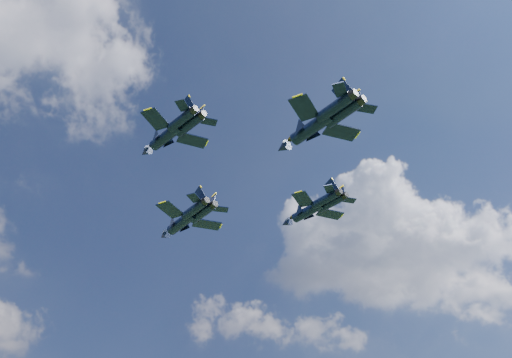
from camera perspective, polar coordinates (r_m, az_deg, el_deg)
The scene contains 4 objects.
jet_lead at distance 105.12m, azimuth -7.55°, elevation -4.39°, with size 13.45×17.16×4.12m.
jet_left at distance 86.02m, azimuth -9.12°, elevation 4.16°, with size 11.49×14.98×3.55m.
jet_right at distance 103.57m, azimuth 5.05°, elevation -3.29°, with size 12.21×15.83×3.76m.
jet_slot at distance 86.25m, azimuth 5.36°, elevation 4.99°, with size 13.75×17.70×4.22m.
Camera 1 is at (-41.51, -62.65, 6.70)m, focal length 40.00 mm.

